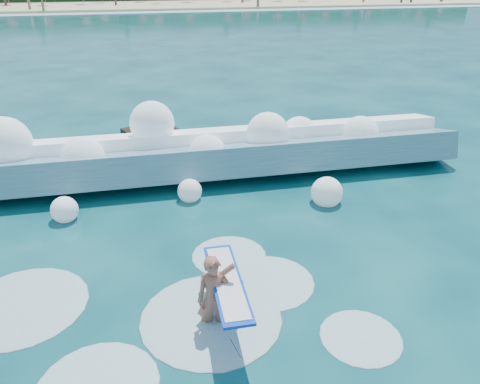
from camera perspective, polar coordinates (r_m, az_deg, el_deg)
The scene contains 9 objects.
ground at distance 11.09m, azimuth -5.48°, elevation -10.81°, with size 200.00×200.00×0.00m, color #072F3C.
beach at distance 87.08m, azimuth -12.56°, elevation 21.35°, with size 140.00×20.00×0.40m, color tan.
wet_band at distance 76.13m, azimuth -12.40°, elevation 20.63°, with size 140.00×5.00×0.08m, color silver.
breaking_wave at distance 16.34m, azimuth -8.09°, elevation 4.17°, with size 19.86×3.02×1.71m.
rock_cluster at distance 18.07m, azimuth -20.49°, elevation 4.19°, with size 7.88×3.14×1.23m.
surfer_with_board at distance 9.54m, azimuth -2.83°, elevation -12.43°, with size 0.96×3.01×1.90m.
wave_spray at distance 16.00m, azimuth -9.81°, elevation 5.67°, with size 14.81×5.17×2.58m.
surf_foam at distance 10.35m, azimuth -9.36°, elevation -14.23°, with size 8.94×5.55×0.15m.
beachgoers at distance 84.12m, azimuth -13.62°, elevation 21.73°, with size 104.26×13.17×1.93m.
Camera 1 is at (-0.86, -8.83, 6.65)m, focal length 35.00 mm.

